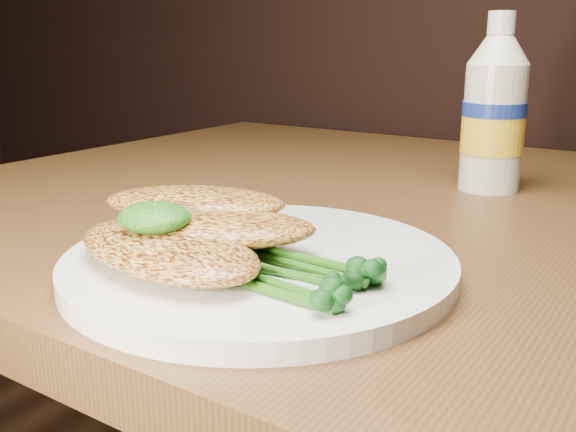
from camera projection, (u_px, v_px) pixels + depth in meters
The scene contains 7 objects.
plate at pixel (260, 263), 0.46m from camera, with size 0.27×0.27×0.01m, color white.
chicken_front at pixel (167, 249), 0.43m from camera, with size 0.16×0.08×0.03m, color gold.
chicken_mid at pixel (212, 228), 0.45m from camera, with size 0.14×0.07×0.02m, color gold.
chicken_back at pixel (195, 202), 0.48m from camera, with size 0.14×0.07×0.02m, color gold.
pesto_front at pixel (155, 217), 0.43m from camera, with size 0.05×0.05×0.02m, color #083608.
broccolini_bundle at pixel (288, 264), 0.41m from camera, with size 0.13×0.10×0.02m, color #225913, non-canonical shape.
mayo_bottle at pixel (495, 103), 0.68m from camera, with size 0.07×0.07×0.19m, color beige, non-canonical shape.
Camera 1 is at (0.17, 0.45, 0.91)m, focal length 40.61 mm.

